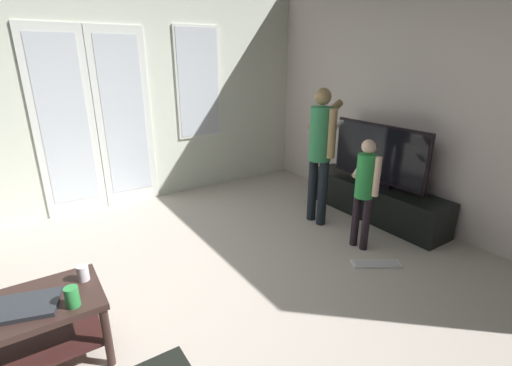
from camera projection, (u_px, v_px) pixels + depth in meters
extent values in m
cube|color=beige|center=(175.00, 313.00, 2.73)|extent=(5.94, 4.94, 0.02)
cube|color=silver|center=(86.00, 92.00, 4.17)|extent=(5.94, 0.06, 2.87)
cube|color=white|center=(65.00, 126.00, 4.11)|extent=(0.66, 0.02, 2.19)
cube|color=silver|center=(64.00, 122.00, 4.08)|extent=(0.50, 0.01, 1.89)
cube|color=white|center=(125.00, 121.00, 4.46)|extent=(0.66, 0.02, 2.19)
cube|color=silver|center=(125.00, 117.00, 4.43)|extent=(0.50, 0.01, 1.89)
cube|color=white|center=(198.00, 83.00, 4.85)|extent=(0.64, 0.02, 1.45)
cube|color=silver|center=(199.00, 84.00, 4.84)|extent=(0.58, 0.01, 1.39)
cube|color=silver|center=(431.00, 95.00, 3.78)|extent=(0.06, 4.94, 2.87)
cube|color=#381A18|center=(10.00, 355.00, 2.13)|extent=(1.00, 0.44, 0.02)
cylinder|color=#36241F|center=(108.00, 337.00, 2.20)|extent=(0.05, 0.05, 0.42)
cylinder|color=#36241F|center=(93.00, 298.00, 2.55)|extent=(0.05, 0.05, 0.42)
cube|color=black|center=(373.00, 200.00, 4.31)|extent=(0.43, 1.78, 0.41)
cube|color=black|center=(445.00, 225.00, 3.61)|extent=(0.36, 0.02, 0.23)
cube|color=black|center=(375.00, 182.00, 4.23)|extent=(0.08, 0.44, 0.04)
cube|color=black|center=(379.00, 153.00, 4.12)|extent=(0.04, 1.25, 0.66)
cube|color=black|center=(378.00, 153.00, 4.11)|extent=(0.00, 1.20, 0.61)
cylinder|color=black|center=(322.00, 194.00, 4.04)|extent=(0.10, 0.10, 0.74)
cylinder|color=black|center=(312.00, 190.00, 4.16)|extent=(0.10, 0.10, 0.74)
cylinder|color=#348653|center=(321.00, 134.00, 3.88)|extent=(0.24, 0.24, 0.58)
sphere|color=#967A4F|center=(323.00, 96.00, 3.75)|extent=(0.18, 0.18, 0.18)
cylinder|color=#967A4F|center=(332.00, 134.00, 3.75)|extent=(0.08, 0.08, 0.52)
cylinder|color=#967A4F|center=(326.00, 115.00, 4.08)|extent=(0.49, 0.10, 0.33)
cube|color=white|center=(339.00, 124.00, 4.24)|extent=(0.14, 0.04, 0.10)
cylinder|color=black|center=(366.00, 224.00, 3.53)|extent=(0.08, 0.08, 0.54)
cylinder|color=black|center=(355.00, 220.00, 3.61)|extent=(0.08, 0.08, 0.54)
cylinder|color=green|center=(365.00, 176.00, 3.41)|extent=(0.18, 0.18, 0.42)
sphere|color=beige|center=(369.00, 146.00, 3.32)|extent=(0.13, 0.13, 0.13)
cylinder|color=beige|center=(377.00, 177.00, 3.32)|extent=(0.06, 0.06, 0.38)
cylinder|color=beige|center=(364.00, 162.00, 3.55)|extent=(0.33, 0.10, 0.29)
cube|color=white|center=(371.00, 171.00, 3.68)|extent=(0.13, 0.06, 0.11)
cube|color=white|center=(376.00, 264.00, 3.34)|extent=(0.44, 0.35, 0.02)
cube|color=silver|center=(376.00, 263.00, 3.33)|extent=(0.38, 0.30, 0.00)
cube|color=#2B2E36|center=(26.00, 306.00, 2.06)|extent=(0.40, 0.34, 0.03)
cylinder|color=white|center=(83.00, 273.00, 2.31)|extent=(0.07, 0.07, 0.10)
cylinder|color=green|center=(72.00, 297.00, 2.07)|extent=(0.08, 0.08, 0.12)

